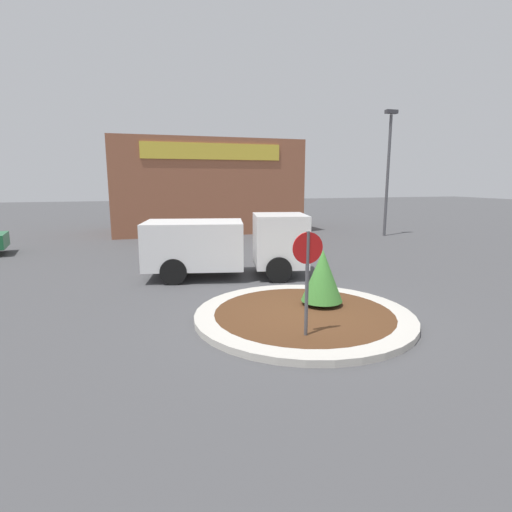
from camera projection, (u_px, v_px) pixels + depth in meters
ground_plane at (303, 318)px, 9.28m from camera, size 120.00×120.00×0.00m
traffic_island at (303, 315)px, 9.27m from camera, size 5.05×5.05×0.15m
stop_sign at (307, 268)px, 7.65m from camera, size 0.61×0.07×2.22m
island_shrub at (322, 276)px, 9.71m from camera, size 1.01×1.01×1.37m
utility_truck at (226, 243)px, 13.16m from camera, size 5.55×3.05×2.07m
storefront_building at (204, 186)px, 25.58m from camera, size 11.31×6.07×5.60m
light_pole at (388, 164)px, 22.60m from camera, size 0.70×0.30×7.03m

